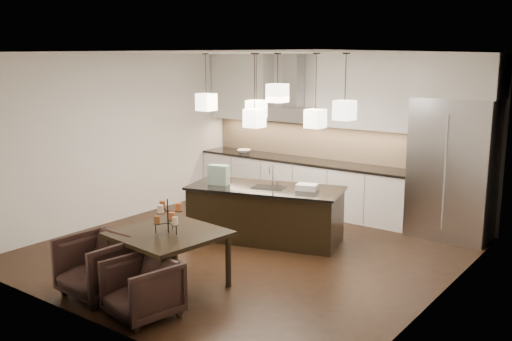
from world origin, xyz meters
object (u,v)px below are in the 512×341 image
Objects in this scene: refrigerator at (453,169)px; armchair_right at (142,289)px; island_body at (265,214)px; dining_table at (169,260)px; armchair_left at (98,266)px.

armchair_right is (-1.72, -4.72, -0.76)m from refrigerator.
island_body is 2.20m from dining_table.
refrigerator reaches higher than armchair_left.
island_body reaches higher than armchair_left.
refrigerator is at bearing 64.89° from armchair_left.
island_body is at bearing 110.42° from armchair_right.
refrigerator is 2.74× the size of armchair_left.
armchair_right is at bearing -110.02° from refrigerator.
island_body is (-2.21, -1.80, -0.68)m from refrigerator.
armchair_right is (0.33, -0.74, -0.03)m from dining_table.
armchair_left is (-0.36, -2.84, -0.04)m from island_body.
armchair_left is at bearing -113.69° from island_body.
dining_table is 0.81m from armchair_right.
armchair_right is (0.49, -2.93, -0.08)m from island_body.
dining_table is (-2.06, -3.99, -0.73)m from refrigerator.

